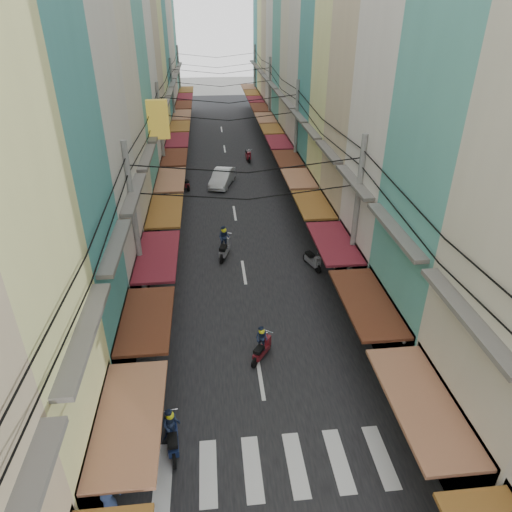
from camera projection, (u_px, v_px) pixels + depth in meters
ground at (255, 344)px, 19.74m from camera, size 160.00×160.00×0.00m
road at (230, 184)px, 37.09m from camera, size 10.00×80.00×0.02m
sidewalk_left at (149, 186)px, 36.49m from camera, size 3.00×80.00×0.06m
sidewalk_right at (308, 180)px, 37.67m from camera, size 3.00×80.00×0.06m
crosswalk at (274, 466)px, 14.52m from camera, size 7.55×2.40×0.01m
building_row_left at (103, 59)px, 28.62m from camera, size 7.80×67.67×23.70m
building_row_right at (348, 63)px, 30.13m from camera, size 7.80×68.98×22.59m
utility_poles at (231, 114)px, 29.55m from camera, size 10.20×66.13×8.20m
white_car at (223, 185)px, 36.78m from camera, size 4.85×2.95×1.60m
bicycle at (432, 353)px, 19.26m from camera, size 1.80×1.23×1.16m
moving_scooters at (230, 254)px, 25.62m from camera, size 7.72×32.76×1.96m
parked_scooters at (386, 373)px, 17.56m from camera, size 12.81×14.15×0.97m
pedestrians at (136, 327)px, 19.07m from camera, size 11.67×21.75×2.19m
market_umbrella at (494, 393)px, 14.71m from camera, size 2.06×2.06×2.17m
traffic_sign at (402, 348)px, 16.47m from camera, size 0.10×0.61×2.80m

